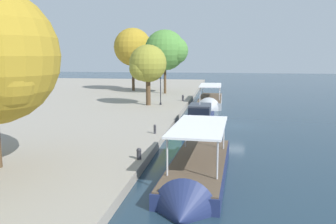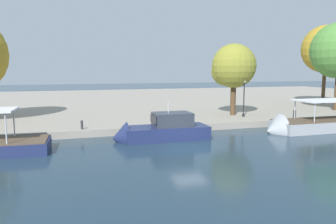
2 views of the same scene
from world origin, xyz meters
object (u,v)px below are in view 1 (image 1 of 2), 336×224
object	(u,v)px
mooring_bollard_0	(155,129)
tree_1	(167,49)
lamp_post	(161,87)
tree_3	(134,47)
tour_boat_0	(196,176)
motor_yacht_1	(199,122)
mooring_bollard_1	(139,153)
mooring_bollard_2	(183,98)
tree_4	(147,65)
tour_boat_2	(210,103)

from	to	relation	value
mooring_bollard_0	tree_1	xyz separation A→B (m)	(31.41, 3.86, 7.18)
lamp_post	tree_3	world-z (taller)	tree_3
tour_boat_0	motor_yacht_1	distance (m)	15.29
mooring_bollard_1	mooring_bollard_2	bearing A→B (deg)	0.94
mooring_bollard_2	tree_4	bearing A→B (deg)	141.76
tour_boat_0	tree_3	distance (m)	48.22
motor_yacht_1	tree_3	bearing A→B (deg)	-153.41
mooring_bollard_0	motor_yacht_1	bearing A→B (deg)	-29.00
tour_boat_0	mooring_bollard_1	bearing A→B (deg)	-111.75
tour_boat_0	tree_1	distance (m)	42.18
tree_3	tree_4	world-z (taller)	tree_3
mooring_bollard_1	lamp_post	world-z (taller)	lamp_post
motor_yacht_1	tour_boat_2	xyz separation A→B (m)	(16.18, -0.53, -0.22)
mooring_bollard_1	tree_3	xyz separation A→B (m)	(43.26, 11.30, 7.67)
lamp_post	tree_4	bearing A→B (deg)	110.07
tour_boat_0	lamp_post	distance (m)	27.50
mooring_bollard_2	tree_4	world-z (taller)	tree_4
tour_boat_2	mooring_bollard_0	size ratio (longest dim) A/B	17.00
motor_yacht_1	tree_3	distance (m)	33.98
tour_boat_2	tree_3	distance (m)	21.73
mooring_bollard_2	tree_4	size ratio (longest dim) A/B	0.11
lamp_post	tree_1	bearing A→B (deg)	5.23
tour_boat_2	tree_3	xyz separation A→B (m)	(13.58, 14.77, 8.33)
tour_boat_2	tree_1	world-z (taller)	tree_1
tree_4	tour_boat_0	bearing A→B (deg)	-161.86
tree_4	mooring_bollard_2	bearing A→B (deg)	-38.24
motor_yacht_1	mooring_bollard_1	xyz separation A→B (m)	(-13.50, 2.94, 0.44)
tour_boat_2	mooring_bollard_1	distance (m)	29.88
tour_boat_2	mooring_bollard_1	world-z (taller)	tour_boat_2
tour_boat_0	tour_boat_2	distance (m)	31.44
mooring_bollard_1	tree_1	size ratio (longest dim) A/B	0.07
mooring_bollard_2	tree_4	xyz separation A→B (m)	(-5.30, 4.18, 4.89)
mooring_bollard_1	motor_yacht_1	bearing A→B (deg)	-12.28
tour_boat_0	tree_4	xyz separation A→B (m)	(25.88, 8.48, 5.65)
tour_boat_2	mooring_bollard_1	bearing A→B (deg)	-6.57
tour_boat_0	tour_boat_2	world-z (taller)	tour_boat_0
mooring_bollard_1	tree_1	world-z (taller)	tree_1
mooring_bollard_2	tree_1	world-z (taller)	tree_1
tour_boat_2	tree_4	bearing A→B (deg)	-55.56
mooring_bollard_1	lamp_post	xyz separation A→B (m)	(24.74, 2.97, 2.07)
tour_boat_0	mooring_bollard_0	bearing A→B (deg)	-152.38
mooring_bollard_2	mooring_bollard_1	bearing A→B (deg)	-179.06
tree_4	lamp_post	bearing A→B (deg)	-69.93
tour_boat_0	tree_4	bearing A→B (deg)	-158.82
mooring_bollard_2	lamp_post	distance (m)	5.67
tour_boat_0	tree_3	bearing A→B (deg)	-158.39
mooring_bollard_0	tree_4	bearing A→B (deg)	14.34
lamp_post	mooring_bollard_2	bearing A→B (deg)	-27.95
motor_yacht_1	tour_boat_2	distance (m)	16.19
mooring_bollard_1	tree_4	xyz separation A→B (m)	(24.12, 4.66, 4.97)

